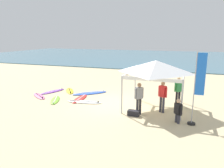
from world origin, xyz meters
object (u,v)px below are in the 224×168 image
Objects in this scene: person_red at (162,95)px; surfboard_lime at (55,100)px; person_green at (178,90)px; surfboard_blue at (90,93)px; banner_flag at (197,92)px; gear_bag_near_tent at (134,113)px; surfboard_purple at (53,91)px; surfboard_white at (84,102)px; person_black at (178,110)px; surfboard_pink at (39,96)px; surfboard_yellow at (70,91)px; canopy_tent at (156,67)px; person_grey at (139,97)px; surfboard_red at (80,99)px.

surfboard_lime is at bearing -179.50° from person_red.
surfboard_blue is at bearing 172.73° from person_green.
person_red is (6.73, 0.06, 0.95)m from surfboard_lime.
surfboard_lime is 0.56× the size of banner_flag.
banner_flag is at bearing -36.07° from person_red.
surfboard_purple is at bearing 158.02° from gear_bag_near_tent.
surfboard_lime is 1.97m from surfboard_white.
person_green is 2.72m from person_black.
person_black is (7.61, -1.17, 0.62)m from surfboard_lime.
surfboard_pink is 1.00× the size of surfboard_yellow.
canopy_tent is at bearing -8.44° from surfboard_purple.
person_black reaches higher than surfboard_purple.
canopy_tent is at bearing 66.31° from person_grey.
person_black is at bearing -87.29° from person_green.
person_green is 0.50× the size of banner_flag.
surfboard_red is 1.24× the size of person_green.
surfboard_pink is 1.06× the size of person_grey.
surfboard_pink is 3.02× the size of gear_bag_near_tent.
banner_flag is at bearing -22.03° from surfboard_yellow.
banner_flag reaches higher than surfboard_white.
surfboard_lime is at bearing 170.26° from gear_bag_near_tent.
surfboard_lime is 1.58m from surfboard_red.
surfboard_blue is 3.92× the size of gear_bag_near_tent.
surfboard_lime and surfboard_white have the same top height.
surfboard_pink is 2.96m from surfboard_red.
surfboard_lime is 5.74m from person_grey.
person_red reaches higher than surfboard_lime.
surfboard_purple is at bearing -152.51° from surfboard_yellow.
person_grey reaches higher than surfboard_white.
surfboard_red is 3.53× the size of gear_bag_near_tent.
person_grey is (5.62, -0.69, 0.95)m from surfboard_lime.
banner_flag is 3.29m from gear_bag_near_tent.
canopy_tent reaches higher than person_grey.
person_grey is at bearing -27.34° from surfboard_yellow.
surfboard_red is 1.24× the size of person_red.
surfboard_yellow is 6.64m from gear_bag_near_tent.
surfboard_blue is at bearing 58.94° from surfboard_lime.
person_red is at bearing -18.27° from surfboard_yellow.
surfboard_yellow and surfboard_purple have the same top height.
surfboard_yellow and surfboard_red have the same top height.
gear_bag_near_tent reaches higher than surfboard_red.
surfboard_purple and surfboard_red have the same top height.
person_black is at bearing -54.57° from person_red.
banner_flag is (9.93, -1.56, 1.54)m from surfboard_pink.
gear_bag_near_tent is (3.45, -1.20, 0.10)m from surfboard_white.
surfboard_lime is 1.11× the size of person_grey.
person_black reaches higher than gear_bag_near_tent.
surfboard_yellow is (-1.72, 0.09, 0.00)m from surfboard_blue.
banner_flag is at bearing -8.93° from surfboard_pink.
person_green is at bearing -7.27° from surfboard_blue.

